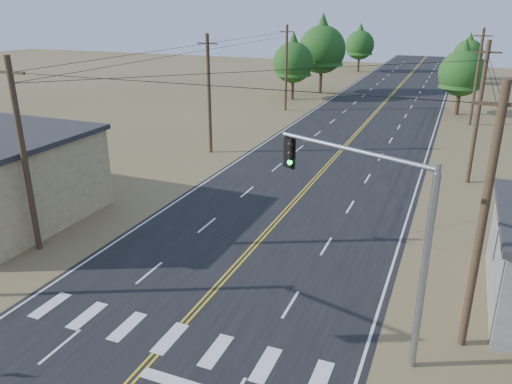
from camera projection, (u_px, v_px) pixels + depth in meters
The scene contains 14 objects.
road at pixel (321, 173), 38.44m from camera, with size 15.00×200.00×0.02m, color black.
utility_pole_left_near at pixel (24, 156), 24.78m from camera, with size 1.80×0.30×10.00m.
utility_pole_left_mid at pixel (209, 94), 42.09m from camera, with size 1.80×0.30×10.00m.
utility_pole_left_far at pixel (286, 68), 59.41m from camera, with size 1.80×0.30×10.00m.
utility_pole_right_near at pixel (482, 221), 17.33m from camera, with size 1.80×0.30×10.00m.
utility_pole_right_mid at pixel (478, 113), 34.65m from camera, with size 1.80×0.30×10.00m.
utility_pole_right_far at pixel (477, 77), 51.96m from camera, with size 1.80×0.30×10.00m.
signal_mast_right at pixel (379, 219), 17.40m from camera, with size 6.06×2.73×7.62m.
tree_left_near at pixel (293, 58), 66.30m from camera, with size 5.36×5.36×8.94m.
tree_left_mid at pixel (322, 45), 70.74m from camera, with size 6.71×6.71×11.18m.
tree_left_far at pixel (360, 42), 94.27m from camera, with size 5.40×5.40×9.00m.
tree_right_near at pixel (463, 68), 56.95m from camera, with size 5.22×5.22×8.70m.
tree_right_mid at pixel (465, 57), 79.81m from camera, with size 4.17×4.17×6.96m.
tree_right_far at pixel (469, 51), 84.71m from camera, with size 4.72×4.72×7.86m.
Camera 1 is at (9.21, -5.66, 12.19)m, focal length 35.00 mm.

